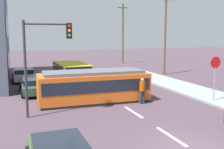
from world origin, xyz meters
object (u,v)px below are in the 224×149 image
object	(u,v)px
city_bus	(72,72)
utility_pole_far	(123,33)
pedestrian_crossing	(142,89)
stop_sign	(215,69)
traffic_light_mast	(44,50)
streetcar_tram	(94,86)
parked_sedan_far	(24,74)
parked_sedan_mid	(34,85)
utility_pole_mid	(165,33)

from	to	relation	value
city_bus	utility_pole_far	distance (m)	18.35
pedestrian_crossing	stop_sign	xyz separation A→B (m)	(4.57, -1.28, 1.25)
traffic_light_mast	utility_pole_far	size ratio (longest dim) A/B	0.58
streetcar_tram	parked_sedan_far	xyz separation A→B (m)	(-4.06, 10.24, -0.45)
parked_sedan_mid	parked_sedan_far	world-z (taller)	same
parked_sedan_far	utility_pole_far	bearing A→B (deg)	37.73
city_bus	pedestrian_crossing	size ratio (longest dim) A/B	3.17
city_bus	stop_sign	bearing A→B (deg)	-54.84
streetcar_tram	city_bus	world-z (taller)	streetcar_tram
city_bus	parked_sedan_mid	bearing A→B (deg)	-135.57
streetcar_tram	traffic_light_mast	bearing A→B (deg)	-146.46
traffic_light_mast	utility_pole_mid	world-z (taller)	utility_pole_mid
utility_pole_far	utility_pole_mid	bearing A→B (deg)	-90.25
stop_sign	utility_pole_mid	world-z (taller)	utility_pole_mid
utility_pole_mid	parked_sedan_far	bearing A→B (deg)	176.57
streetcar_tram	city_bus	size ratio (longest dim) A/B	1.37
city_bus	traffic_light_mast	distance (m)	10.61
city_bus	utility_pole_far	bearing A→B (deg)	52.84
parked_sedan_far	traffic_light_mast	bearing A→B (deg)	-86.77
streetcar_tram	parked_sedan_mid	xyz separation A→B (m)	(-3.56, 3.96, -0.45)
pedestrian_crossing	stop_sign	distance (m)	4.91
streetcar_tram	parked_sedan_mid	bearing A→B (deg)	131.91
stop_sign	utility_pole_mid	bearing A→B (deg)	74.05
utility_pole_mid	stop_sign	bearing A→B (deg)	-105.95
pedestrian_crossing	traffic_light_mast	world-z (taller)	traffic_light_mast
streetcar_tram	utility_pole_mid	distance (m)	14.74
parked_sedan_mid	stop_sign	size ratio (longest dim) A/B	1.51
pedestrian_crossing	utility_pole_mid	bearing A→B (deg)	53.62
parked_sedan_mid	stop_sign	world-z (taller)	stop_sign
stop_sign	parked_sedan_mid	bearing A→B (deg)	147.87
pedestrian_crossing	parked_sedan_mid	size ratio (longest dim) A/B	0.38
stop_sign	utility_pole_mid	xyz separation A→B (m)	(3.50, 12.24, 2.37)
pedestrian_crossing	traffic_light_mast	distance (m)	6.71
city_bus	utility_pole_mid	xyz separation A→B (m)	(10.81, 1.86, 3.52)
utility_pole_far	pedestrian_crossing	bearing A→B (deg)	-109.13
pedestrian_crossing	utility_pole_far	size ratio (longest dim) A/B	0.19
utility_pole_far	stop_sign	bearing A→B (deg)	-98.18
stop_sign	parked_sedan_far	bearing A→B (deg)	131.00
streetcar_tram	traffic_light_mast	xyz separation A→B (m)	(-3.36, -2.23, 2.52)
parked_sedan_far	stop_sign	bearing A→B (deg)	-49.00
stop_sign	utility_pole_mid	size ratio (longest dim) A/B	0.33
parked_sedan_far	stop_sign	size ratio (longest dim) A/B	1.53
parked_sedan_mid	traffic_light_mast	bearing A→B (deg)	-88.16
pedestrian_crossing	streetcar_tram	bearing A→B (deg)	149.94
pedestrian_crossing	stop_sign	size ratio (longest dim) A/B	0.58
parked_sedan_mid	utility_pole_far	xyz separation A→B (m)	(14.46, 17.86, 4.05)
parked_sedan_far	stop_sign	world-z (taller)	stop_sign
parked_sedan_far	pedestrian_crossing	bearing A→B (deg)	-60.01
streetcar_tram	utility_pole_far	distance (m)	24.66
parked_sedan_mid	stop_sign	distance (m)	12.98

